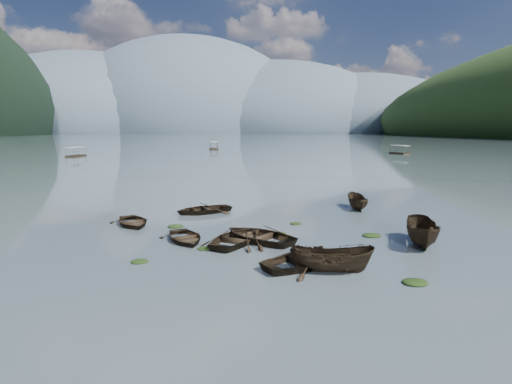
{
  "coord_description": "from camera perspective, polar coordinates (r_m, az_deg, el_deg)",
  "views": [
    {
      "loc": [
        -3.04,
        -17.91,
        6.69
      ],
      "look_at": [
        0.0,
        12.0,
        2.0
      ],
      "focal_mm": 28.0,
      "sensor_mm": 36.0,
      "label": 1
    }
  ],
  "objects": [
    {
      "name": "ground_plane",
      "position": [
        19.36,
        3.66,
        -11.36
      ],
      "size": [
        2400.0,
        2400.0,
        0.0
      ],
      "primitive_type": "plane",
      "color": "#4D5B60"
    },
    {
      "name": "haze_mtn_a",
      "position": [
        953.23,
        -21.65,
        7.84
      ],
      "size": [
        520.0,
        520.0,
        280.0
      ],
      "primitive_type": "ellipsoid",
      "color": "#475666",
      "rests_on": "ground"
    },
    {
      "name": "haze_mtn_b",
      "position": [
        919.7,
        -9.45,
        8.33
      ],
      "size": [
        520.0,
        520.0,
        340.0
      ],
      "primitive_type": "ellipsoid",
      "color": "#475666",
      "rests_on": "ground"
    },
    {
      "name": "haze_mtn_c",
      "position": [
        929.02,
        3.09,
        8.44
      ],
      "size": [
        520.0,
        520.0,
        260.0
      ],
      "primitive_type": "ellipsoid",
      "color": "#475666",
      "rests_on": "ground"
    },
    {
      "name": "haze_mtn_d",
      "position": [
        973.12,
        13.73,
        8.22
      ],
      "size": [
        520.0,
        520.0,
        220.0
      ],
      "primitive_type": "ellipsoid",
      "color": "#475666",
      "rests_on": "ground"
    },
    {
      "name": "rowboat_0",
      "position": [
        24.86,
        -10.11,
        -6.89
      ],
      "size": [
        3.85,
        4.52,
        0.79
      ],
      "primitive_type": "imported",
      "rotation": [
        0.0,
        0.0,
        0.34
      ],
      "color": "black",
      "rests_on": "ground"
    },
    {
      "name": "rowboat_1",
      "position": [
        24.14,
        -2.69,
        -7.23
      ],
      "size": [
        5.17,
        5.63,
        0.95
      ],
      "primitive_type": "imported",
      "rotation": [
        0.0,
        0.0,
        2.61
      ],
      "color": "black",
      "rests_on": "ground"
    },
    {
      "name": "rowboat_2",
      "position": [
        19.71,
        10.69,
        -11.13
      ],
      "size": [
        4.19,
        2.32,
        1.53
      ],
      "primitive_type": "imported",
      "rotation": [
        0.0,
        0.0,
        1.35
      ],
      "color": "black",
      "rests_on": "ground"
    },
    {
      "name": "rowboat_3",
      "position": [
        24.62,
        0.36,
        -6.9
      ],
      "size": [
        6.0,
        6.03,
        1.03
      ],
      "primitive_type": "imported",
      "rotation": [
        0.0,
        0.0,
        3.91
      ],
      "color": "black",
      "rests_on": "ground"
    },
    {
      "name": "rowboat_4",
      "position": [
        20.31,
        6.97,
        -10.43
      ],
      "size": [
        5.55,
        4.93,
        0.95
      ],
      "primitive_type": "imported",
      "rotation": [
        0.0,
        0.0,
        2.02
      ],
      "color": "black",
      "rests_on": "ground"
    },
    {
      "name": "rowboat_5",
      "position": [
        25.63,
        22.63,
        -6.96
      ],
      "size": [
        3.28,
        4.92,
        1.78
      ],
      "primitive_type": "imported",
      "rotation": [
        0.0,
        0.0,
        -0.37
      ],
      "color": "black",
      "rests_on": "ground"
    },
    {
      "name": "rowboat_6",
      "position": [
        29.78,
        -17.21,
        -4.52
      ],
      "size": [
        4.2,
        4.79,
        0.83
      ],
      "primitive_type": "imported",
      "rotation": [
        0.0,
        0.0,
        0.41
      ],
      "color": "black",
      "rests_on": "ground"
    },
    {
      "name": "rowboat_7",
      "position": [
        32.89,
        -7.49,
        -2.95
      ],
      "size": [
        5.56,
        4.89,
        0.96
      ],
      "primitive_type": "imported",
      "rotation": [
        0.0,
        0.0,
        5.13
      ],
      "color": "black",
      "rests_on": "ground"
    },
    {
      "name": "rowboat_8",
      "position": [
        35.3,
        14.2,
        -2.33
      ],
      "size": [
        1.86,
        3.89,
        1.45
      ],
      "primitive_type": "imported",
      "rotation": [
        0.0,
        0.0,
        3.02
      ],
      "color": "black",
      "rests_on": "ground"
    },
    {
      "name": "weed_clump_0",
      "position": [
        22.98,
        -7.21,
        -8.13
      ],
      "size": [
        0.94,
        0.77,
        0.2
      ],
      "primitive_type": "ellipsoid",
      "color": "black",
      "rests_on": "ground"
    },
    {
      "name": "weed_clump_1",
      "position": [
        21.51,
        -16.29,
        -9.62
      ],
      "size": [
        0.91,
        0.73,
        0.2
      ],
      "primitive_type": "ellipsoid",
      "color": "black",
      "rests_on": "ground"
    },
    {
      "name": "weed_clump_2",
      "position": [
        19.31,
        21.78,
        -12.06
      ],
      "size": [
        1.14,
        0.91,
        0.25
      ],
      "primitive_type": "ellipsoid",
      "color": "black",
      "rests_on": "ground"
    },
    {
      "name": "weed_clump_3",
      "position": [
        28.86,
        5.71,
        -4.58
      ],
      "size": [
        0.85,
        0.72,
        0.19
      ],
      "primitive_type": "ellipsoid",
      "color": "black",
      "rests_on": "ground"
    },
    {
      "name": "weed_clump_4",
      "position": [
        26.52,
        16.18,
        -6.11
      ],
      "size": [
        1.19,
        0.94,
        0.25
      ],
      "primitive_type": "ellipsoid",
      "color": "black",
      "rests_on": "ground"
    },
    {
      "name": "weed_clump_5",
      "position": [
        28.38,
        -11.4,
        -4.95
      ],
      "size": [
        1.12,
        0.91,
        0.24
      ],
      "primitive_type": "ellipsoid",
      "color": "black",
      "rests_on": "ground"
    },
    {
      "name": "weed_clump_6",
      "position": [
        25.96,
        3.3,
        -6.08
      ],
      "size": [
        1.0,
        0.84,
        0.21
      ],
      "primitive_type": "ellipsoid",
      "color": "black",
      "rests_on": "ground"
    },
    {
      "name": "weed_clump_7",
      "position": [
        31.46,
        21.95,
        -4.06
      ],
      "size": [
        1.21,
        0.96,
        0.26
      ],
      "primitive_type": "ellipsoid",
      "color": "black",
      "rests_on": "ground"
    },
    {
      "name": "pontoon_left",
      "position": [
        111.56,
        -24.32,
        4.64
      ],
      "size": [
        3.59,
        6.38,
        2.31
      ],
      "primitive_type": null,
      "rotation": [
        0.0,
        0.0,
        -0.19
      ],
      "color": "black",
      "rests_on": "ground"
    },
    {
      "name": "pontoon_centre",
      "position": [
        139.05,
        -6.04,
        6.06
      ],
      "size": [
        3.2,
        6.9,
        2.58
      ],
      "primitive_type": null,
      "rotation": [
        0.0,
        0.0,
        0.06
      ],
      "color": "black",
      "rests_on": "ground"
    },
    {
      "name": "pontoon_right",
      "position": [
        120.3,
        19.81,
        5.15
      ],
      "size": [
        4.06,
        6.42,
        2.28
      ],
      "primitive_type": null,
      "rotation": [
        0.0,
        0.0,
        0.28
      ],
      "color": "black",
      "rests_on": "ground"
    }
  ]
}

